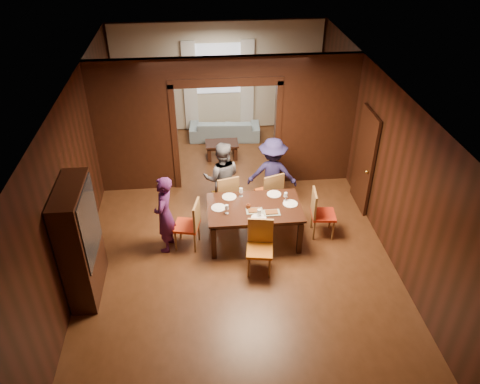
{
  "coord_description": "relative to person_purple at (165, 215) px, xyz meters",
  "views": [
    {
      "loc": [
        -0.58,
        -7.4,
        5.69
      ],
      "look_at": [
        0.1,
        -0.4,
        1.05
      ],
      "focal_mm": 35.0,
      "sensor_mm": 36.0,
      "label": 1
    }
  ],
  "objects": [
    {
      "name": "sofa",
      "position": [
        1.37,
        4.41,
        -0.49
      ],
      "size": [
        1.88,
        0.85,
        0.54
      ],
      "primitive_type": "imported",
      "rotation": [
        0.0,
        0.0,
        3.07
      ],
      "color": "#819CA9",
      "rests_on": "floor"
    },
    {
      "name": "plate_right",
      "position": [
        2.29,
        0.11,
        0.01
      ],
      "size": [
        0.27,
        0.27,
        0.01
      ],
      "primitive_type": "cylinder",
      "color": "white",
      "rests_on": "dining_table"
    },
    {
      "name": "person_navy",
      "position": [
        2.12,
        1.16,
        0.02
      ],
      "size": [
        1.1,
        0.75,
        1.56
      ],
      "primitive_type": "imported",
      "rotation": [
        0.0,
        0.0,
        2.96
      ],
      "color": "#201C46",
      "rests_on": "floor"
    },
    {
      "name": "wineglass_left",
      "position": [
        1.11,
        -0.07,
        0.09
      ],
      "size": [
        0.08,
        0.08,
        0.18
      ],
      "primitive_type": null,
      "color": "white",
      "rests_on": "dining_table"
    },
    {
      "name": "plate_left",
      "position": [
        0.97,
        0.11,
        0.01
      ],
      "size": [
        0.27,
        0.27,
        0.01
      ],
      "primitive_type": "cylinder",
      "color": "silver",
      "rests_on": "dining_table"
    },
    {
      "name": "plate_far_l",
      "position": [
        1.19,
        0.44,
        0.01
      ],
      "size": [
        0.27,
        0.27,
        0.01
      ],
      "primitive_type": "cylinder",
      "color": "silver",
      "rests_on": "dining_table"
    },
    {
      "name": "curtain_left",
      "position": [
        0.52,
        4.96,
        0.49
      ],
      "size": [
        0.35,
        0.06,
        2.4
      ],
      "primitive_type": "cube",
      "color": "white",
      "rests_on": "back_wall"
    },
    {
      "name": "chair_left",
      "position": [
        0.37,
        0.03,
        -0.27
      ],
      "size": [
        0.53,
        0.53,
        0.97
      ],
      "primitive_type": null,
      "rotation": [
        0.0,
        0.0,
        -1.8
      ],
      "color": "red",
      "rests_on": "floor"
    },
    {
      "name": "platter_b",
      "position": [
        1.91,
        -0.15,
        0.02
      ],
      "size": [
        0.3,
        0.2,
        0.04
      ],
      "primitive_type": "cube",
      "color": "gray",
      "rests_on": "dining_table"
    },
    {
      "name": "tumbler",
      "position": [
        1.67,
        -0.21,
        0.07
      ],
      "size": [
        0.07,
        0.07,
        0.14
      ],
      "primitive_type": "cylinder",
      "color": "white",
      "rests_on": "dining_table"
    },
    {
      "name": "chair_far_r",
      "position": [
        2.03,
        0.97,
        -0.27
      ],
      "size": [
        0.56,
        0.56,
        0.97
      ],
      "primitive_type": null,
      "rotation": [
        0.0,
        0.0,
        3.47
      ],
      "color": "#C34A12",
      "rests_on": "floor"
    },
    {
      "name": "room_walls",
      "position": [
        1.27,
        2.44,
        0.75
      ],
      "size": [
        5.52,
        9.01,
        2.9
      ],
      "color": "black",
      "rests_on": "floor"
    },
    {
      "name": "person_purple",
      "position": [
        0.0,
        0.0,
        0.0
      ],
      "size": [
        0.48,
        0.62,
        1.51
      ],
      "primitive_type": "imported",
      "rotation": [
        0.0,
        0.0,
        -1.8
      ],
      "color": "#4A1B4F",
      "rests_on": "floor"
    },
    {
      "name": "door_right",
      "position": [
        3.97,
        1.06,
        0.29
      ],
      "size": [
        0.06,
        0.9,
        2.1
      ],
      "primitive_type": "cube",
      "color": "black",
      "rests_on": "floor"
    },
    {
      "name": "platter_a",
      "position": [
        1.61,
        -0.06,
        0.02
      ],
      "size": [
        0.3,
        0.2,
        0.04
      ],
      "primitive_type": "cube",
      "color": "gray",
      "rests_on": "dining_table"
    },
    {
      "name": "curtain_right",
      "position": [
        2.02,
        4.96,
        0.49
      ],
      "size": [
        0.35,
        0.06,
        2.4
      ],
      "primitive_type": "cube",
      "color": "white",
      "rests_on": "back_wall"
    },
    {
      "name": "coffee_table",
      "position": [
        1.23,
        3.36,
        -0.56
      ],
      "size": [
        0.8,
        0.5,
        0.4
      ],
      "primitive_type": "cube",
      "color": "black",
      "rests_on": "floor"
    },
    {
      "name": "chair_near",
      "position": [
        1.62,
        -0.78,
        -0.27
      ],
      "size": [
        0.51,
        0.51,
        0.97
      ],
      "primitive_type": null,
      "rotation": [
        0.0,
        0.0,
        -0.17
      ],
      "color": "#CA6713",
      "rests_on": "floor"
    },
    {
      "name": "wineglass_right",
      "position": [
        2.22,
        0.22,
        0.09
      ],
      "size": [
        0.08,
        0.08,
        0.18
      ],
      "primitive_type": null,
      "color": "white",
      "rests_on": "dining_table"
    },
    {
      "name": "ceiling",
      "position": [
        1.27,
        0.56,
        2.14
      ],
      "size": [
        5.5,
        9.0,
        0.02
      ],
      "primitive_type": "cube",
      "color": "silver",
      "rests_on": "room_walls"
    },
    {
      "name": "plate_near",
      "position": [
        1.66,
        -0.27,
        0.01
      ],
      "size": [
        0.27,
        0.27,
        0.01
      ],
      "primitive_type": "cylinder",
      "color": "silver",
      "rests_on": "dining_table"
    },
    {
      "name": "dining_table",
      "position": [
        1.63,
        0.09,
        -0.38
      ],
      "size": [
        1.72,
        1.07,
        0.76
      ],
      "primitive_type": "cube",
      "color": "black",
      "rests_on": "floor"
    },
    {
      "name": "serving_bowl",
      "position": [
        1.72,
        0.17,
        0.05
      ],
      "size": [
        0.35,
        0.35,
        0.09
      ],
      "primitive_type": "imported",
      "color": "black",
      "rests_on": "dining_table"
    },
    {
      "name": "condiment_jar",
      "position": [
        1.51,
        0.03,
        0.06
      ],
      "size": [
        0.08,
        0.08,
        0.11
      ],
      "primitive_type": null,
      "color": "#532613",
      "rests_on": "dining_table"
    },
    {
      "name": "chair_right",
      "position": [
        2.95,
        0.13,
        -0.27
      ],
      "size": [
        0.48,
        0.48,
        0.97
      ],
      "primitive_type": null,
      "rotation": [
        0.0,
        0.0,
        1.47
      ],
      "color": "red",
      "rests_on": "floor"
    },
    {
      "name": "hutch",
      "position": [
        -1.26,
        -0.94,
        0.24
      ],
      "size": [
        0.4,
        1.2,
        2.0
      ],
      "primitive_type": "cube",
      "color": "black",
      "rests_on": "floor"
    },
    {
      "name": "chair_far_l",
      "position": [
        1.15,
        0.96,
        -0.27
      ],
      "size": [
        0.54,
        0.54,
        0.97
      ],
      "primitive_type": null,
      "rotation": [
        0.0,
        0.0,
        3.4
      ],
      "color": "orange",
      "rests_on": "floor"
    },
    {
      "name": "plate_far_r",
      "position": [
        2.05,
        0.45,
        0.01
      ],
      "size": [
        0.27,
        0.27,
        0.01
      ],
      "primitive_type": "cylinder",
      "color": "white",
      "rests_on": "dining_table"
    },
    {
      "name": "wineglass_far",
      "position": [
        1.41,
        0.45,
        0.09
      ],
      "size": [
        0.08,
        0.08,
        0.18
      ],
      "primitive_type": null,
      "color": "silver",
      "rests_on": "dining_table"
    },
    {
      "name": "window_far",
      "position": [
        1.27,
        5.0,
        0.94
      ],
      "size": [
        1.2,
        0.03,
        1.3
      ],
      "primitive_type": "cube",
      "color": "silver",
      "rests_on": "back_wall"
    },
    {
      "name": "floor",
      "position": [
        1.27,
        0.56,
        -0.76
      ],
      "size": [
        9.0,
        9.0,
        0.0
      ],
      "primitive_type": "plane",
      "color": "#4C2B15",
      "rests_on": "ground"
    },
    {
      "name": "person_grey",
      "position": [
        1.09,
        1.09,
        0.02
      ],
      "size": [
        0.79,
        0.64,
        1.56
      ],
      "primitive_type": "imported",
      "rotation": [
        0.0,
        0.0,
        3.08
      ],
      "color": "#585960",
      "rests_on": "floor"
    }
  ]
}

